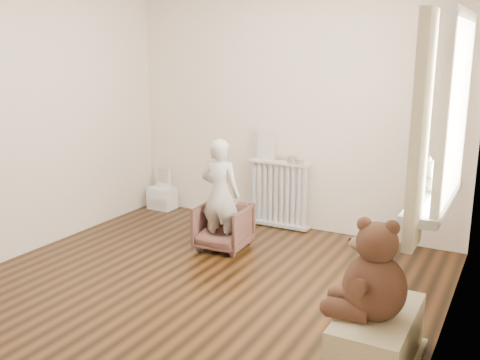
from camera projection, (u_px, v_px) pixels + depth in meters
The scene contains 18 objects.
floor at pixel (196, 288), 4.21m from camera, with size 3.60×3.60×0.01m, color black.
back_wall at pixel (290, 103), 5.44m from camera, with size 3.60×0.02×2.60m, color white.
left_wall at pixel (23, 111), 4.74m from camera, with size 0.02×3.60×2.60m, color white.
right_wall at pixel (455, 144), 3.07m from camera, with size 0.02×3.60×2.60m, color white.
window at pixel (457, 112), 3.31m from camera, with size 0.03×0.90×1.10m, color white.
window_sill at pixel (433, 201), 3.49m from camera, with size 0.22×1.10×0.06m, color silver.
curtain_left at pixel (420, 133), 2.89m from camera, with size 0.06×0.26×1.30m, color beige.
curtain_right at pixel (450, 112), 3.86m from camera, with size 0.06×0.26×1.30m, color beige.
radiator at pixel (279, 191), 5.58m from camera, with size 0.68×0.13×0.71m, color silver.
paper_doll at pixel (266, 145), 5.54m from camera, with size 0.19×0.02×0.32m, color beige.
tin_a at pixel (292, 160), 5.43m from camera, with size 0.10×0.10×0.06m, color #A59E8C.
tin_b at pixel (300, 161), 5.39m from camera, with size 0.08×0.08×0.05m, color #A59E8C.
toy_vanity at pixel (162, 186), 6.27m from camera, with size 0.30×0.22×0.47m, color silver.
armchair at pixel (223, 227), 5.01m from camera, with size 0.46×0.47×0.43m, color #533128.
child at pixel (220, 194), 4.89m from camera, with size 0.38×0.25×1.04m, color beige.
toy_bench at pixel (377, 336), 3.12m from camera, with size 0.40×0.76×0.36m, color beige.
teddy_bear at pixel (376, 265), 2.95m from camera, with size 0.47×0.36×0.57m, color #361E13, non-canonical shape.
plush_cat at pixel (436, 178), 3.54m from camera, with size 0.18×0.29×0.24m, color #6F685C, non-canonical shape.
Camera 1 is at (2.16, -3.25, 1.82)m, focal length 40.00 mm.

